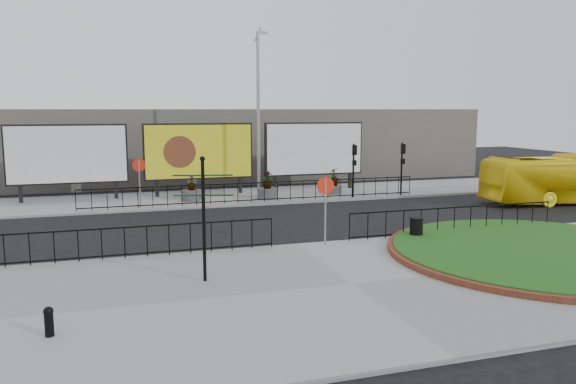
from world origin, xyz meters
name	(u,v)px	position (x,y,z in m)	size (l,w,h in m)	color
ground	(296,247)	(0.00, 0.00, 0.00)	(90.00, 90.00, 0.00)	black
pavement_near	(351,286)	(0.00, -5.00, 0.06)	(30.00, 10.00, 0.12)	gray
pavement_far	(229,197)	(0.00, 12.00, 0.06)	(44.00, 6.00, 0.12)	gray
brick_edge	(543,252)	(7.50, -4.00, 0.21)	(10.40, 10.40, 0.18)	brown
grass_lawn	(543,251)	(7.50, -4.00, 0.23)	(10.00, 10.00, 0.22)	#1B4B14
railing_near_left	(125,242)	(-6.00, -0.30, 0.67)	(10.00, 0.10, 1.10)	black
railing_near_right	(454,220)	(6.50, -0.30, 0.67)	(9.00, 0.10, 1.10)	black
railing_far	(258,192)	(1.00, 9.30, 0.67)	(18.00, 0.10, 1.10)	black
speed_sign_far	(139,172)	(-5.00, 9.40, 1.92)	(0.64, 0.07, 2.47)	gray
speed_sign_near	(325,195)	(1.00, -0.40, 1.92)	(0.64, 0.07, 2.47)	gray
billboard_left	(67,155)	(-8.50, 12.97, 2.60)	(6.20, 0.31, 4.10)	black
billboard_mid	(199,152)	(-1.50, 12.97, 2.60)	(6.20, 0.31, 4.10)	black
billboard_right	(314,149)	(5.50, 12.97, 2.60)	(6.20, 0.31, 4.10)	black
lamp_post	(258,112)	(1.51, 11.00, 4.83)	(0.74, 0.18, 9.23)	gray
signal_pole_a	(354,162)	(6.50, 9.34, 2.10)	(0.22, 0.26, 3.00)	black
signal_pole_b	(402,161)	(9.50, 9.34, 2.10)	(0.22, 0.26, 3.00)	black
building_backdrop	(201,144)	(0.00, 22.00, 2.50)	(40.00, 10.00, 5.00)	#5A564E
fingerpost_sign	(203,206)	(-3.89, -3.47, 2.28)	(1.67, 0.66, 3.58)	black
bollard	(49,320)	(-7.74, -6.41, 0.48)	(0.21, 0.21, 0.66)	black
litter_bin	(416,229)	(4.50, -0.82, 0.55)	(0.52, 0.52, 0.86)	black
bus	(568,179)	(16.95, 4.81, 1.31)	(2.20, 9.40, 2.62)	yellow
planter_a	(192,192)	(-2.24, 11.00, 0.56)	(1.10, 1.10, 1.43)	#4C4C4F
planter_b	(267,189)	(1.83, 10.43, 0.64)	(1.10, 1.10, 1.56)	#4C4C4F
planter_c	(334,184)	(6.00, 11.00, 0.71)	(0.92, 0.92, 1.52)	#4C4C4F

